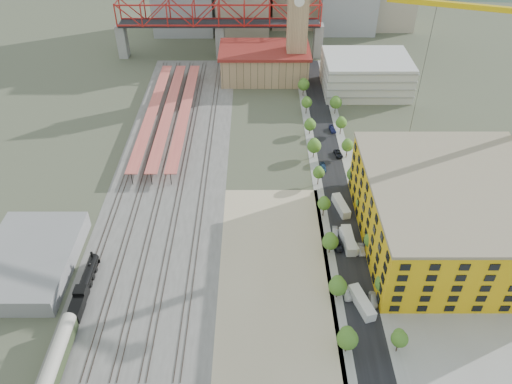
{
  "coord_description": "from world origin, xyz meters",
  "views": [
    {
      "loc": [
        -8.9,
        -118.84,
        93.31
      ],
      "look_at": [
        -8.72,
        -11.71,
        10.0
      ],
      "focal_mm": 35.0,
      "sensor_mm": 36.0,
      "label": 1
    }
  ],
  "objects_px": {
    "construction_building": "(451,213)",
    "site_trailer_a": "(362,303)",
    "site_trailer_d": "(341,206)",
    "site_trailer_b": "(349,241)",
    "site_trailer_c": "(348,240)",
    "locomotive": "(85,285)",
    "coach": "(58,354)",
    "clock_tower": "(298,12)",
    "car_0": "(347,293)"
  },
  "relations": [
    {
      "from": "construction_building",
      "to": "locomotive",
      "type": "height_order",
      "value": "construction_building"
    },
    {
      "from": "construction_building",
      "to": "site_trailer_a",
      "type": "height_order",
      "value": "construction_building"
    },
    {
      "from": "site_trailer_b",
      "to": "car_0",
      "type": "relative_size",
      "value": 2.0
    },
    {
      "from": "clock_tower",
      "to": "site_trailer_b",
      "type": "relative_size",
      "value": 5.65
    },
    {
      "from": "clock_tower",
      "to": "site_trailer_c",
      "type": "bearing_deg",
      "value": -85.5
    },
    {
      "from": "locomotive",
      "to": "site_trailer_c",
      "type": "distance_m",
      "value": 67.93
    },
    {
      "from": "site_trailer_c",
      "to": "locomotive",
      "type": "bearing_deg",
      "value": -167.99
    },
    {
      "from": "locomotive",
      "to": "site_trailer_d",
      "type": "distance_m",
      "value": 72.75
    },
    {
      "from": "coach",
      "to": "locomotive",
      "type": "bearing_deg",
      "value": 90.0
    },
    {
      "from": "coach",
      "to": "site_trailer_a",
      "type": "distance_m",
      "value": 67.66
    },
    {
      "from": "coach",
      "to": "clock_tower",
      "type": "bearing_deg",
      "value": 67.14
    },
    {
      "from": "site_trailer_b",
      "to": "site_trailer_d",
      "type": "height_order",
      "value": "site_trailer_d"
    },
    {
      "from": "site_trailer_a",
      "to": "site_trailer_b",
      "type": "distance_m",
      "value": 20.88
    },
    {
      "from": "clock_tower",
      "to": "construction_building",
      "type": "distance_m",
      "value": 107.36
    },
    {
      "from": "coach",
      "to": "site_trailer_a",
      "type": "bearing_deg",
      "value": 12.64
    },
    {
      "from": "locomotive",
      "to": "car_0",
      "type": "height_order",
      "value": "locomotive"
    },
    {
      "from": "clock_tower",
      "to": "site_trailer_c",
      "type": "distance_m",
      "value": 105.59
    },
    {
      "from": "construction_building",
      "to": "site_trailer_d",
      "type": "height_order",
      "value": "construction_building"
    },
    {
      "from": "construction_building",
      "to": "clock_tower",
      "type": "bearing_deg",
      "value": 108.78
    },
    {
      "from": "clock_tower",
      "to": "site_trailer_a",
      "type": "bearing_deg",
      "value": -86.27
    },
    {
      "from": "site_trailer_b",
      "to": "site_trailer_c",
      "type": "xyz_separation_m",
      "value": [
        0.0,
        0.21,
        0.1
      ]
    },
    {
      "from": "construction_building",
      "to": "site_trailer_d",
      "type": "bearing_deg",
      "value": 153.67
    },
    {
      "from": "site_trailer_d",
      "to": "coach",
      "type": "bearing_deg",
      "value": -155.35
    },
    {
      "from": "clock_tower",
      "to": "car_0",
      "type": "height_order",
      "value": "clock_tower"
    },
    {
      "from": "site_trailer_c",
      "to": "construction_building",
      "type": "bearing_deg",
      "value": 2.03
    },
    {
      "from": "clock_tower",
      "to": "locomotive",
      "type": "relative_size",
      "value": 2.47
    },
    {
      "from": "clock_tower",
      "to": "locomotive",
      "type": "bearing_deg",
      "value": -116.23
    },
    {
      "from": "clock_tower",
      "to": "car_0",
      "type": "bearing_deg",
      "value": -87.6
    },
    {
      "from": "locomotive",
      "to": "site_trailer_a",
      "type": "relative_size",
      "value": 2.16
    },
    {
      "from": "site_trailer_a",
      "to": "site_trailer_b",
      "type": "height_order",
      "value": "site_trailer_a"
    },
    {
      "from": "construction_building",
      "to": "site_trailer_b",
      "type": "bearing_deg",
      "value": -175.84
    },
    {
      "from": "site_trailer_b",
      "to": "car_0",
      "type": "bearing_deg",
      "value": -111.18
    },
    {
      "from": "locomotive",
      "to": "coach",
      "type": "bearing_deg",
      "value": -90.0
    },
    {
      "from": "coach",
      "to": "site_trailer_c",
      "type": "distance_m",
      "value": 75.14
    },
    {
      "from": "locomotive",
      "to": "site_trailer_c",
      "type": "relative_size",
      "value": 2.12
    },
    {
      "from": "car_0",
      "to": "site_trailer_c",
      "type": "bearing_deg",
      "value": 73.64
    },
    {
      "from": "locomotive",
      "to": "site_trailer_c",
      "type": "xyz_separation_m",
      "value": [
        66.0,
        16.06,
        -0.6
      ]
    },
    {
      "from": "site_trailer_b",
      "to": "site_trailer_a",
      "type": "bearing_deg",
      "value": -101.5
    },
    {
      "from": "coach",
      "to": "site_trailer_b",
      "type": "distance_m",
      "value": 75.05
    },
    {
      "from": "locomotive",
      "to": "coach",
      "type": "distance_m",
      "value": 19.85
    },
    {
      "from": "coach",
      "to": "car_0",
      "type": "distance_m",
      "value": 65.58
    },
    {
      "from": "site_trailer_d",
      "to": "clock_tower",
      "type": "bearing_deg",
      "value": 82.51
    },
    {
      "from": "locomotive",
      "to": "coach",
      "type": "relative_size",
      "value": 1.2
    },
    {
      "from": "construction_building",
      "to": "site_trailer_d",
      "type": "xyz_separation_m",
      "value": [
        -26.0,
        12.87,
        -8.13
      ]
    },
    {
      "from": "coach",
      "to": "car_0",
      "type": "relative_size",
      "value": 3.81
    },
    {
      "from": "site_trailer_d",
      "to": "site_trailer_b",
      "type": "bearing_deg",
      "value": -102.74
    },
    {
      "from": "clock_tower",
      "to": "construction_building",
      "type": "bearing_deg",
      "value": -71.22
    },
    {
      "from": "site_trailer_b",
      "to": "site_trailer_d",
      "type": "relative_size",
      "value": 0.98
    },
    {
      "from": "site_trailer_b",
      "to": "site_trailer_c",
      "type": "height_order",
      "value": "site_trailer_c"
    },
    {
      "from": "clock_tower",
      "to": "site_trailer_c",
      "type": "relative_size",
      "value": 5.24
    }
  ]
}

